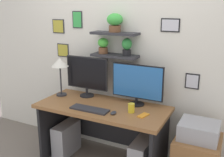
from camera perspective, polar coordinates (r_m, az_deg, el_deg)
name	(u,v)px	position (r m, az deg, el deg)	size (l,w,h in m)	color
back_wall_assembly	(119,48)	(3.27, 1.45, 6.59)	(4.40, 0.24, 2.70)	silver
desk	(105,121)	(3.18, -1.61, -9.17)	(1.51, 0.68, 0.75)	brown
monitor_left	(87,75)	(3.31, -5.45, 0.78)	(0.57, 0.18, 0.50)	black
monitor_right	(137,83)	(3.02, 5.43, -1.07)	(0.61, 0.18, 0.47)	black
keyboard	(89,109)	(2.94, -4.87, -6.59)	(0.44, 0.14, 0.02)	#2D2D33
computer_mouse	(113,113)	(2.82, 0.31, -7.39)	(0.06, 0.09, 0.03)	#2D2D33
desk_lamp	(60,65)	(3.35, -11.13, 2.90)	(0.21, 0.21, 0.48)	#2D2D33
cell_phone	(143,115)	(2.80, 6.73, -7.87)	(0.07, 0.14, 0.01)	orange
pen_cup	(131,108)	(2.86, 4.17, -6.33)	(0.07, 0.07, 0.10)	yellow
printer	(199,130)	(2.84, 18.20, -10.57)	(0.38, 0.34, 0.17)	#9E9EA3
computer_tower_left	(66,139)	(3.55, -9.77, -12.63)	(0.18, 0.40, 0.41)	#99999E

